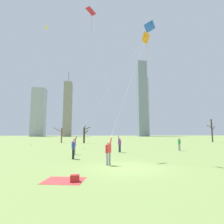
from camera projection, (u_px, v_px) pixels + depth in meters
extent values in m
plane|color=#7A934C|center=(126.00, 168.00, 11.29)|extent=(400.00, 400.00, 0.00)
cylinder|color=gray|center=(73.00, 150.00, 18.45)|extent=(0.14, 0.14, 0.85)
cylinder|color=gray|center=(75.00, 150.00, 18.38)|extent=(0.14, 0.14, 0.85)
cube|color=purple|center=(74.00, 144.00, 18.50)|extent=(0.39, 0.33, 0.54)
sphere|color=brown|center=(74.00, 140.00, 18.54)|extent=(0.22, 0.22, 0.22)
cylinder|color=purple|center=(72.00, 144.00, 18.56)|extent=(0.09, 0.09, 0.55)
cylinder|color=purple|center=(76.00, 139.00, 18.49)|extent=(0.22, 0.17, 0.56)
cube|color=orange|center=(146.00, 38.00, 15.35)|extent=(0.41, 1.05, 0.98)
cylinder|color=black|center=(146.00, 38.00, 15.35)|extent=(0.32, 0.36, 0.58)
cylinder|color=orange|center=(147.00, 51.00, 15.45)|extent=(0.02, 0.02, 1.53)
cylinder|color=silver|center=(107.00, 92.00, 16.94)|extent=(5.99, 5.15, 8.48)
cylinder|color=gray|center=(107.00, 159.00, 12.11)|extent=(0.14, 0.14, 0.85)
cylinder|color=gray|center=(110.00, 159.00, 12.26)|extent=(0.14, 0.14, 0.85)
cube|color=red|center=(108.00, 149.00, 12.27)|extent=(0.39, 0.35, 0.54)
sphere|color=tan|center=(108.00, 143.00, 12.31)|extent=(0.22, 0.22, 0.22)
cylinder|color=red|center=(106.00, 149.00, 12.12)|extent=(0.09, 0.09, 0.55)
cylinder|color=red|center=(111.00, 141.00, 12.46)|extent=(0.22, 0.19, 0.56)
cube|color=blue|center=(150.00, 26.00, 18.77)|extent=(1.39, 0.55, 1.25)
cylinder|color=black|center=(150.00, 26.00, 18.77)|extent=(0.42, 0.46, 0.74)
cylinder|color=blue|center=(147.00, 40.00, 18.82)|extent=(0.02, 0.02, 1.96)
cylinder|color=silver|center=(134.00, 71.00, 15.63)|extent=(4.72, 4.31, 11.49)
cylinder|color=#33384C|center=(120.00, 148.00, 20.86)|extent=(0.14, 0.14, 0.85)
cylinder|color=#33384C|center=(119.00, 149.00, 20.69)|extent=(0.14, 0.14, 0.85)
cube|color=purple|center=(120.00, 142.00, 20.86)|extent=(0.38, 0.38, 0.54)
sphere|color=brown|center=(120.00, 139.00, 20.91)|extent=(0.22, 0.22, 0.22)
cylinder|color=purple|center=(121.00, 143.00, 21.02)|extent=(0.09, 0.09, 0.55)
cylinder|color=purple|center=(119.00, 138.00, 20.75)|extent=(0.21, 0.21, 0.56)
cube|color=red|center=(91.00, 11.00, 18.84)|extent=(1.17, 0.60, 1.26)
cylinder|color=black|center=(91.00, 11.00, 18.84)|extent=(0.21, 0.24, 0.81)
cylinder|color=red|center=(92.00, 23.00, 18.56)|extent=(0.02, 0.02, 1.79)
cylinder|color=silver|center=(105.00, 77.00, 19.81)|extent=(3.50, 3.12, 13.15)
cylinder|color=black|center=(74.00, 154.00, 15.27)|extent=(0.14, 0.14, 0.85)
cylinder|color=black|center=(73.00, 154.00, 15.05)|extent=(0.14, 0.14, 0.85)
cube|color=#2D4CA5|center=(73.00, 146.00, 15.24)|extent=(0.25, 0.37, 0.54)
sphere|color=beige|center=(74.00, 141.00, 15.29)|extent=(0.22, 0.22, 0.22)
cylinder|color=#2D4CA5|center=(74.00, 146.00, 15.45)|extent=(0.09, 0.09, 0.55)
cylinder|color=#2D4CA5|center=(73.00, 146.00, 15.03)|extent=(0.09, 0.09, 0.55)
cylinder|color=gray|center=(180.00, 147.00, 22.58)|extent=(0.14, 0.14, 0.85)
cylinder|color=gray|center=(179.00, 147.00, 22.79)|extent=(0.14, 0.14, 0.85)
cube|color=#338C4C|center=(179.00, 142.00, 22.77)|extent=(0.21, 0.35, 0.54)
sphere|color=tan|center=(179.00, 139.00, 22.82)|extent=(0.22, 0.22, 0.22)
cylinder|color=#338C4C|center=(180.00, 142.00, 22.56)|extent=(0.09, 0.09, 0.55)
cylinder|color=#338C4C|center=(178.00, 142.00, 22.97)|extent=(0.09, 0.09, 0.55)
cube|color=yellow|center=(46.00, 27.00, 35.09)|extent=(0.58, 0.80, 0.89)
cylinder|color=black|center=(46.00, 27.00, 35.09)|extent=(0.19, 0.32, 0.55)
cylinder|color=silver|center=(39.00, 85.00, 34.09)|extent=(1.90, 1.08, 22.85)
cylinder|color=#3F3833|center=(32.00, 145.00, 33.10)|extent=(0.10, 0.10, 0.08)
cube|color=#CC3838|center=(64.00, 180.00, 8.17)|extent=(2.06, 1.75, 0.01)
cube|color=#B22626|center=(75.00, 178.00, 7.96)|extent=(0.40, 0.28, 0.30)
cylinder|color=brown|center=(62.00, 135.00, 42.09)|extent=(0.29, 0.29, 3.54)
cylinder|color=brown|center=(58.00, 130.00, 42.24)|extent=(1.97, 0.40, 1.08)
cylinder|color=brown|center=(64.00, 131.00, 42.90)|extent=(1.16, 1.43, 1.21)
cylinder|color=brown|center=(63.00, 131.00, 42.75)|extent=(0.40, 1.15, 0.49)
cylinder|color=#423326|center=(84.00, 135.00, 41.06)|extent=(0.41, 0.41, 3.63)
cylinder|color=#423326|center=(86.00, 132.00, 41.07)|extent=(1.07, 0.50, 0.99)
cylinder|color=#423326|center=(85.00, 127.00, 40.87)|extent=(0.46, 1.01, 0.89)
cylinder|color=#423326|center=(87.00, 128.00, 41.02)|extent=(1.45, 0.83, 0.70)
cylinder|color=#423326|center=(212.00, 131.00, 45.95)|extent=(0.33, 0.33, 5.90)
cylinder|color=#423326|center=(213.00, 128.00, 45.50)|extent=(0.18, 1.17, 1.09)
cylinder|color=#423326|center=(211.00, 126.00, 45.43)|extent=(1.29, 1.29, 0.65)
cylinder|color=#423326|center=(210.00, 121.00, 47.03)|extent=(0.66, 1.56, 0.62)
cylinder|color=#423326|center=(209.00, 127.00, 45.67)|extent=(1.82, 0.74, 0.79)
cube|color=#9EA3AD|center=(39.00, 112.00, 142.80)|extent=(9.98, 10.43, 38.41)
cube|color=#B2B2B7|center=(144.00, 107.00, 160.82)|extent=(6.86, 7.31, 53.03)
cube|color=gray|center=(142.00, 98.00, 147.34)|extent=(7.55, 6.70, 62.42)
cube|color=gray|center=(68.00, 109.00, 136.48)|extent=(5.88, 9.33, 41.57)
cylinder|color=#99999E|center=(69.00, 78.00, 139.51)|extent=(0.80, 0.80, 8.37)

